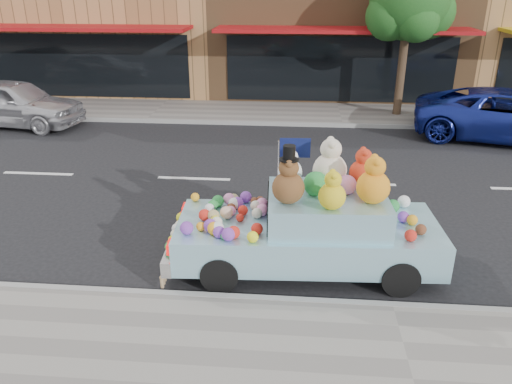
# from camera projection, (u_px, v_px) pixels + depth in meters

# --- Properties ---
(ground) EXTENTS (120.00, 120.00, 0.00)m
(ground) POSITION_uv_depth(u_px,v_px,m) (358.00, 184.00, 11.99)
(ground) COLOR black
(ground) RESTS_ON ground
(near_sidewalk) EXTENTS (60.00, 3.00, 0.12)m
(near_sidewalk) POSITION_uv_depth(u_px,v_px,m) (413.00, 383.00, 6.02)
(near_sidewalk) COLOR gray
(near_sidewalk) RESTS_ON ground
(far_sidewalk) EXTENTS (60.00, 3.00, 0.12)m
(far_sidewalk) POSITION_uv_depth(u_px,v_px,m) (340.00, 114.00, 17.92)
(far_sidewalk) COLOR gray
(far_sidewalk) RESTS_ON ground
(near_kerb) EXTENTS (60.00, 0.12, 0.13)m
(near_kerb) POSITION_uv_depth(u_px,v_px,m) (392.00, 307.00, 7.39)
(near_kerb) COLOR gray
(near_kerb) RESTS_ON ground
(far_kerb) EXTENTS (60.00, 0.12, 0.13)m
(far_kerb) POSITION_uv_depth(u_px,v_px,m) (343.00, 125.00, 16.54)
(far_kerb) COLOR gray
(far_kerb) RESTS_ON ground
(storefront_left) EXTENTS (10.00, 9.80, 7.30)m
(storefront_left) POSITION_uv_depth(u_px,v_px,m) (111.00, 0.00, 22.31)
(storefront_left) COLOR #AA7847
(storefront_left) RESTS_ON ground
(storefront_mid) EXTENTS (10.00, 9.80, 7.30)m
(storefront_mid) POSITION_uv_depth(u_px,v_px,m) (337.00, 1.00, 21.51)
(storefront_mid) COLOR brown
(storefront_mid) RESTS_ON ground
(street_tree) EXTENTS (3.00, 2.70, 5.22)m
(street_tree) POSITION_uv_depth(u_px,v_px,m) (409.00, 7.00, 16.37)
(street_tree) COLOR #38281C
(street_tree) RESTS_ON ground
(car_silver) EXTENTS (4.76, 2.50, 1.54)m
(car_silver) POSITION_uv_depth(u_px,v_px,m) (14.00, 103.00, 16.44)
(car_silver) COLOR silver
(car_silver) RESTS_ON ground
(car_blue) EXTENTS (5.90, 3.81, 1.51)m
(car_blue) POSITION_uv_depth(u_px,v_px,m) (509.00, 116.00, 14.98)
(car_blue) COLOR navy
(car_blue) RESTS_ON ground
(art_car) EXTENTS (4.56, 1.96, 2.28)m
(art_car) POSITION_uv_depth(u_px,v_px,m) (309.00, 224.00, 8.26)
(art_car) COLOR black
(art_car) RESTS_ON ground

